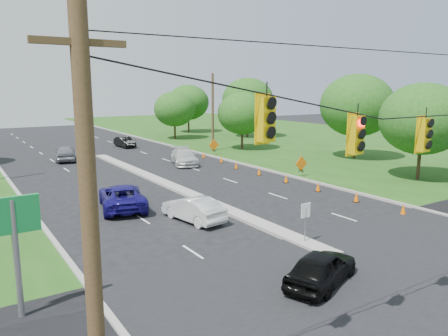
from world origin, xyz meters
TOP-DOWN VIEW (x-y plane):
  - ground at (0.00, 0.00)m, footprint 160.00×160.00m
  - grass_right at (30.00, 20.00)m, footprint 40.00×160.00m
  - cross_street at (0.00, 0.00)m, footprint 160.00×14.00m
  - curb_left at (-10.10, 30.00)m, footprint 0.25×110.00m
  - curb_right at (10.10, 30.00)m, footprint 0.25×110.00m
  - median at (0.00, 21.00)m, footprint 1.00×34.00m
  - median_sign at (0.00, 6.00)m, footprint 0.55×0.06m
  - utility_pole_far_right at (12.50, 35.00)m, footprint 0.28×0.28m
  - cone_1 at (8.32, 6.50)m, footprint 0.32×0.32m
  - cone_2 at (8.32, 10.00)m, footprint 0.32×0.32m
  - cone_3 at (8.32, 13.50)m, footprint 0.32×0.32m
  - cone_4 at (8.32, 17.00)m, footprint 0.32×0.32m
  - cone_5 at (8.32, 20.50)m, footprint 0.32×0.32m
  - cone_6 at (8.32, 24.00)m, footprint 0.32×0.32m
  - cone_7 at (8.92, 27.50)m, footprint 0.32×0.32m
  - cone_8 at (8.92, 31.00)m, footprint 0.32×0.32m
  - cone_9 at (8.92, 34.50)m, footprint 0.32×0.32m
  - work_sign_1 at (10.80, 18.00)m, footprint 1.27×0.58m
  - work_sign_2 at (10.80, 32.00)m, footprint 1.27×0.58m
  - tree_7 at (18.00, 12.00)m, footprint 6.72×6.72m
  - tree_8 at (22.00, 22.00)m, footprint 7.56×7.56m
  - tree_9 at (16.00, 34.00)m, footprint 5.88×5.88m
  - tree_10 at (24.00, 44.00)m, footprint 7.56×7.56m
  - tree_11 at (20.00, 55.00)m, footprint 6.72×6.72m
  - tree_12 at (14.00, 48.00)m, footprint 5.88×5.88m
  - black_sedan at (-2.48, 2.45)m, footprint 4.32×2.98m
  - white_sedan at (-2.68, 12.21)m, footprint 2.16×4.44m
  - blue_pickup at (-5.16, 16.84)m, footprint 3.76×5.95m
  - silver_car_far at (5.36, 28.70)m, footprint 3.69×5.68m
  - silver_car_oncoming at (-3.84, 37.11)m, footprint 2.85×4.99m
  - dark_car_receding at (4.85, 43.68)m, footprint 1.60×4.10m

SIDE VIEW (x-z plane):
  - ground at x=0.00m, z-range 0.00..0.00m
  - grass_right at x=30.00m, z-range -0.03..0.03m
  - cross_street at x=0.00m, z-range -0.01..0.01m
  - curb_left at x=-10.10m, z-range -0.08..0.08m
  - curb_right at x=10.10m, z-range -0.08..0.08m
  - median at x=0.00m, z-range -0.09..0.09m
  - cone_1 at x=8.32m, z-range 0.00..0.70m
  - cone_2 at x=8.32m, z-range 0.00..0.70m
  - cone_3 at x=8.32m, z-range 0.00..0.70m
  - cone_4 at x=8.32m, z-range 0.00..0.70m
  - cone_5 at x=8.32m, z-range 0.00..0.70m
  - cone_6 at x=8.32m, z-range 0.00..0.70m
  - cone_7 at x=8.92m, z-range 0.00..0.70m
  - cone_8 at x=8.92m, z-range 0.00..0.70m
  - cone_9 at x=8.92m, z-range 0.00..0.70m
  - dark_car_receding at x=4.85m, z-range 0.00..1.33m
  - black_sedan at x=-2.48m, z-range 0.00..1.37m
  - white_sedan at x=-2.68m, z-range 0.00..1.40m
  - blue_pickup at x=-5.16m, z-range 0.00..1.53m
  - silver_car_far at x=5.36m, z-range 0.00..1.53m
  - silver_car_oncoming at x=-3.84m, z-range 0.00..1.60m
  - work_sign_1 at x=10.80m, z-range 0.41..1.78m
  - work_sign_2 at x=10.80m, z-range 0.41..1.78m
  - median_sign at x=0.00m, z-range 0.44..2.49m
  - tree_9 at x=16.00m, z-range 0.91..7.77m
  - tree_12 at x=14.00m, z-range 0.91..7.77m
  - utility_pole_far_right at x=12.50m, z-range 0.00..9.00m
  - tree_7 at x=18.00m, z-range 1.04..8.88m
  - tree_11 at x=20.00m, z-range 1.04..8.88m
  - tree_8 at x=22.00m, z-range 1.17..9.99m
  - tree_10 at x=24.00m, z-range 1.17..9.99m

